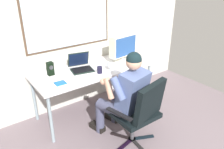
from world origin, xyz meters
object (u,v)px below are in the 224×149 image
object	(u,v)px
office_chair	(140,110)
crt_monitor	(123,46)
wine_glass	(110,65)
person_seated	(125,94)
coffee_mug	(100,70)
cd_case	(60,83)
desk	(94,72)
laptop	(80,65)
desk_speaker	(50,69)

from	to	relation	value
office_chair	crt_monitor	xyz separation A→B (m)	(0.53, 1.01, 0.46)
wine_glass	person_seated	bearing A→B (deg)	-107.11
coffee_mug	office_chair	bearing A→B (deg)	-86.62
person_seated	crt_monitor	distance (m)	1.01
wine_glass	cd_case	bearing A→B (deg)	177.06
office_chair	cd_case	size ratio (longest dim) A/B	6.50
desk	laptop	distance (m)	0.24
person_seated	coffee_mug	bearing A→B (deg)	90.28
office_chair	wine_glass	xyz separation A→B (m)	(0.13, 0.81, 0.30)
office_chair	cd_case	bearing A→B (deg)	127.48
office_chair	laptop	bearing A→B (deg)	99.86
desk	coffee_mug	size ratio (longest dim) A/B	18.15
crt_monitor	cd_case	world-z (taller)	crt_monitor
coffee_mug	desk	bearing A→B (deg)	81.63
cd_case	coffee_mug	xyz separation A→B (m)	(0.60, -0.03, 0.05)
wine_glass	coffee_mug	distance (m)	0.18
person_seated	desk	bearing A→B (deg)	88.06
desk_speaker	cd_case	size ratio (longest dim) A/B	1.34
cd_case	wine_glass	bearing A→B (deg)	-2.94
wine_glass	crt_monitor	bearing A→B (deg)	26.17
office_chair	coffee_mug	world-z (taller)	office_chair
crt_monitor	cd_case	bearing A→B (deg)	-172.42
desk	person_seated	size ratio (longest dim) A/B	1.50
person_seated	coffee_mug	xyz separation A→B (m)	(-0.00, 0.57, 0.14)
laptop	wine_glass	size ratio (longest dim) A/B	3.12
coffee_mug	wine_glass	bearing A→B (deg)	-3.27
person_seated	laptop	xyz separation A→B (m)	(-0.15, 0.87, 0.16)
desk	person_seated	bearing A→B (deg)	-91.94
wine_glass	desk	bearing A→B (deg)	125.50
laptop	desk_speaker	world-z (taller)	laptop
desk	coffee_mug	world-z (taller)	coffee_mug
laptop	desk	bearing A→B (deg)	-31.23
office_chair	crt_monitor	world-z (taller)	crt_monitor
office_chair	desk_speaker	bearing A→B (deg)	118.59
office_chair	desk_speaker	xyz separation A→B (m)	(-0.64, 1.18, 0.31)
office_chair	laptop	size ratio (longest dim) A/B	2.42
coffee_mug	person_seated	bearing A→B (deg)	-89.72
crt_monitor	desk_speaker	bearing A→B (deg)	171.62
office_chair	desk_speaker	distance (m)	1.38
desk	desk_speaker	size ratio (longest dim) A/B	9.66
laptop	wine_glass	world-z (taller)	laptop
cd_case	office_chair	bearing A→B (deg)	-52.52
office_chair	cd_case	distance (m)	1.09
crt_monitor	wine_glass	distance (m)	0.48
laptop	cd_case	bearing A→B (deg)	-149.33
laptop	cd_case	world-z (taller)	laptop
laptop	crt_monitor	bearing A→B (deg)	-8.99
office_chair	desk	bearing A→B (deg)	91.11
crt_monitor	coffee_mug	distance (m)	0.64
desk	cd_case	size ratio (longest dim) A/B	12.96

